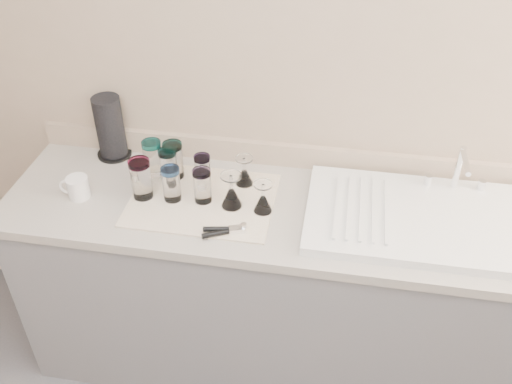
% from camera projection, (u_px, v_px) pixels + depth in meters
% --- Properties ---
extents(room_envelope, '(3.54, 3.50, 2.52)m').
position_uv_depth(room_envelope, '(152.00, 365.00, 0.83)').
color(room_envelope, '#58585D').
rests_on(room_envelope, ground).
extents(counter_unit, '(2.06, 0.62, 0.90)m').
position_uv_depth(counter_unit, '(268.00, 288.00, 2.44)').
color(counter_unit, slate).
rests_on(counter_unit, ground).
extents(sink_unit, '(0.82, 0.50, 0.22)m').
position_uv_depth(sink_unit, '(419.00, 218.00, 2.08)').
color(sink_unit, white).
rests_on(sink_unit, counter_unit).
extents(dish_towel, '(0.55, 0.42, 0.01)m').
position_uv_depth(dish_towel, '(202.00, 200.00, 2.19)').
color(dish_towel, white).
rests_on(dish_towel, counter_unit).
extents(tumbler_teal, '(0.08, 0.08, 0.15)m').
position_uv_depth(tumbler_teal, '(153.00, 158.00, 2.28)').
color(tumbler_teal, white).
rests_on(tumbler_teal, dish_towel).
extents(tumbler_cyan, '(0.08, 0.08, 0.15)m').
position_uv_depth(tumbler_cyan, '(174.00, 160.00, 2.26)').
color(tumbler_cyan, white).
rests_on(tumbler_cyan, dish_towel).
extents(tumbler_purple, '(0.06, 0.06, 0.13)m').
position_uv_depth(tumbler_purple, '(203.00, 170.00, 2.23)').
color(tumbler_purple, white).
rests_on(tumbler_purple, dish_towel).
extents(tumbler_magenta, '(0.08, 0.08, 0.16)m').
position_uv_depth(tumbler_magenta, '(141.00, 178.00, 2.16)').
color(tumbler_magenta, white).
rests_on(tumbler_magenta, dish_towel).
extents(tumbler_blue, '(0.07, 0.07, 0.14)m').
position_uv_depth(tumbler_blue, '(171.00, 184.00, 2.15)').
color(tumbler_blue, white).
rests_on(tumbler_blue, dish_towel).
extents(tumbler_lavender, '(0.07, 0.07, 0.14)m').
position_uv_depth(tumbler_lavender, '(202.00, 185.00, 2.14)').
color(tumbler_lavender, white).
rests_on(tumbler_lavender, dish_towel).
extents(tumbler_extra, '(0.07, 0.07, 0.14)m').
position_uv_depth(tumbler_extra, '(168.00, 165.00, 2.25)').
color(tumbler_extra, white).
rests_on(tumbler_extra, dish_towel).
extents(goblet_back_left, '(0.07, 0.07, 0.12)m').
position_uv_depth(goblet_back_left, '(244.00, 175.00, 2.25)').
color(goblet_back_left, white).
rests_on(goblet_back_left, dish_towel).
extents(goblet_front_left, '(0.08, 0.08, 0.14)m').
position_uv_depth(goblet_front_left, '(232.00, 195.00, 2.13)').
color(goblet_front_left, white).
rests_on(goblet_front_left, dish_towel).
extents(goblet_front_right, '(0.07, 0.07, 0.12)m').
position_uv_depth(goblet_front_right, '(263.00, 202.00, 2.11)').
color(goblet_front_right, white).
rests_on(goblet_front_right, dish_towel).
extents(can_opener, '(0.16, 0.09, 0.02)m').
position_uv_depth(can_opener, '(224.00, 231.00, 2.03)').
color(can_opener, silver).
rests_on(can_opener, dish_towel).
extents(white_mug, '(0.12, 0.09, 0.09)m').
position_uv_depth(white_mug, '(77.00, 187.00, 2.19)').
color(white_mug, white).
rests_on(white_mug, counter_unit).
extents(paper_towel_roll, '(0.14, 0.14, 0.27)m').
position_uv_depth(paper_towel_roll, '(110.00, 128.00, 2.37)').
color(paper_towel_roll, black).
rests_on(paper_towel_roll, counter_unit).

